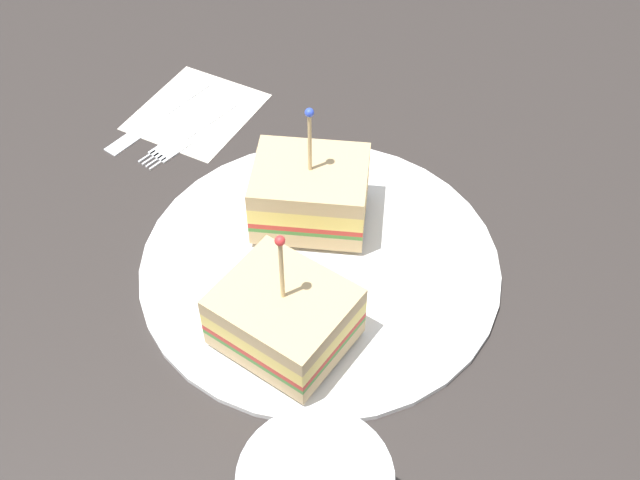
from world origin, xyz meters
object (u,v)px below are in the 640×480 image
at_px(sandwich_half_front, 310,193).
at_px(sandwich_half_back, 280,316).
at_px(napkin, 196,112).
at_px(knife, 155,120).
at_px(plate, 320,261).
at_px(fork, 182,140).

distance_m(sandwich_half_front, sandwich_half_back, 0.12).
xyz_separation_m(napkin, knife, (-0.03, 0.03, 0.00)).
relative_size(sandwich_half_front, napkin, 0.97).
relative_size(plate, sandwich_half_front, 2.57).
xyz_separation_m(plate, sandwich_half_back, (-0.08, 0.00, 0.03)).
relative_size(sandwich_half_back, knife, 0.82).
bearing_deg(knife, napkin, -50.76).
height_order(napkin, fork, fork).
xyz_separation_m(plate, napkin, (0.15, 0.18, -0.00)).
bearing_deg(knife, fork, -115.93).
bearing_deg(sandwich_half_back, knife, 45.20).
height_order(plate, sandwich_half_back, sandwich_half_back).
xyz_separation_m(sandwich_half_back, fork, (0.18, 0.17, -0.03)).
relative_size(sandwich_half_back, napkin, 0.93).
bearing_deg(sandwich_half_back, fork, 42.17).
height_order(fork, knife, same).
distance_m(plate, fork, 0.20).
bearing_deg(knife, sandwich_half_front, -113.67).
bearing_deg(fork, plate, -121.52).
distance_m(plate, sandwich_half_front, 0.06).
distance_m(sandwich_half_front, fork, 0.17).
distance_m(sandwich_half_back, fork, 0.25).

